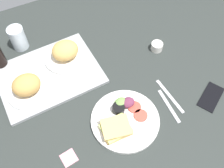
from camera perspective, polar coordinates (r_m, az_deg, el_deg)
ground_plane at (r=116.44cm, az=-0.24°, el=-2.95°), size 190.00×150.00×3.00cm
serving_tray at (r=123.63cm, az=-13.49°, el=1.94°), size 46.55×35.14×1.60cm
bread_plate_near at (r=116.83cm, az=-17.82°, el=-0.54°), size 20.20×20.20×9.64cm
bread_plate_far at (r=123.78cm, az=-10.13°, el=6.68°), size 19.31×19.31×9.81cm
plate_with_salad at (r=108.12cm, az=2.50°, el=-7.58°), size 28.13×28.13×5.40cm
drinking_glass at (r=135.24cm, az=-19.69°, el=9.36°), size 7.51×7.51×11.82cm
espresso_cup at (r=131.01cm, az=9.69°, el=8.02°), size 5.60×5.60×4.00cm
fork at (r=115.03cm, az=12.25°, el=-4.64°), size 2.07×17.04×0.50cm
knife at (r=117.59cm, az=12.42°, el=-2.53°), size 2.81×19.05×0.50cm
cell_phone at (r=122.31cm, az=20.65°, el=-2.58°), size 16.06×13.49×0.80cm
sticky_note at (r=105.22cm, az=-9.33°, el=-15.50°), size 6.28×6.28×0.12cm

